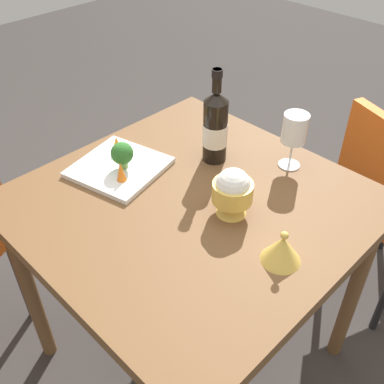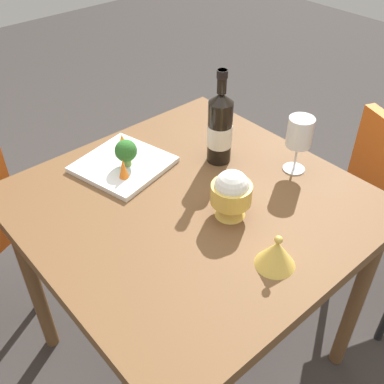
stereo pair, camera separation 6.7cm
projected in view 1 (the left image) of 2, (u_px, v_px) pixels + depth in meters
The scene contains 10 objects.
ground_plane at pixel (192, 350), 1.76m from camera, with size 8.00×8.00×0.00m, color #383330.
dining_table at pixel (192, 223), 1.34m from camera, with size 0.90×0.90×0.76m.
wine_bottle at pixel (215, 127), 1.38m from camera, with size 0.08×0.08×0.30m.
wine_glass at pixel (295, 130), 1.34m from camera, with size 0.08×0.08×0.18m.
rice_bowl at pixel (233, 192), 1.20m from camera, with size 0.11×0.11×0.14m.
rice_bowl_lid at pixel (282, 249), 1.09m from camera, with size 0.10×0.10×0.09m.
serving_plate at pixel (119, 167), 1.40m from camera, with size 0.30×0.30×0.02m.
broccoli_floret at pixel (122, 154), 1.35m from camera, with size 0.07×0.07×0.09m.
carrot_garnish_left at pixel (121, 171), 1.32m from camera, with size 0.03×0.03×0.06m.
carrot_garnish_right at pixel (117, 144), 1.44m from camera, with size 0.03×0.03×0.05m.
Camera 1 is at (-0.70, 0.70, 1.58)m, focal length 42.53 mm.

